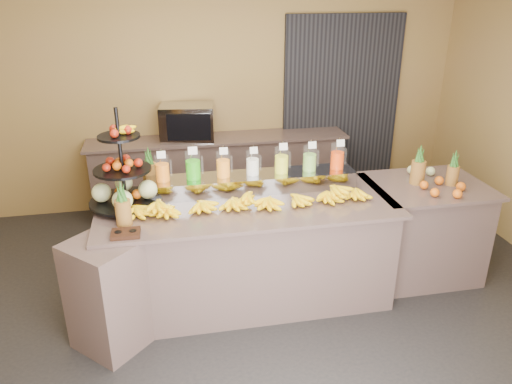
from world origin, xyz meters
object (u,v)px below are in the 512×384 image
object	(u,v)px
fruit_stand	(129,182)
condiment_caddy	(126,233)
pitcher_tray	(253,182)
banana_heap	(250,199)
oven_warmer	(187,122)
right_fruit_pile	(438,181)

from	to	relation	value
fruit_stand	condiment_caddy	bearing A→B (deg)	-86.16
pitcher_tray	fruit_stand	size ratio (longest dim) A/B	2.22
banana_heap	oven_warmer	bearing A→B (deg)	100.49
banana_heap	condiment_caddy	distance (m)	1.05
pitcher_tray	banana_heap	size ratio (longest dim) A/B	0.89
banana_heap	oven_warmer	xyz separation A→B (m)	(-0.37, 2.00, 0.14)
fruit_stand	right_fruit_pile	world-z (taller)	fruit_stand
pitcher_tray	condiment_caddy	world-z (taller)	pitcher_tray
right_fruit_pile	pitcher_tray	bearing A→B (deg)	170.63
pitcher_tray	condiment_caddy	distance (m)	1.27
condiment_caddy	oven_warmer	size ratio (longest dim) A/B	0.34
banana_heap	right_fruit_pile	xyz separation A→B (m)	(1.73, 0.06, 0.00)
pitcher_tray	oven_warmer	size ratio (longest dim) A/B	3.01
pitcher_tray	banana_heap	bearing A→B (deg)	-104.01
fruit_stand	right_fruit_pile	xyz separation A→B (m)	(2.71, -0.14, -0.14)
fruit_stand	condiment_caddy	distance (m)	0.57
pitcher_tray	right_fruit_pile	bearing A→B (deg)	-9.37
pitcher_tray	oven_warmer	xyz separation A→B (m)	(-0.45, 1.67, 0.13)
fruit_stand	pitcher_tray	bearing A→B (deg)	13.18
fruit_stand	oven_warmer	world-z (taller)	fruit_stand
oven_warmer	pitcher_tray	bearing A→B (deg)	-66.86
pitcher_tray	right_fruit_pile	distance (m)	1.67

